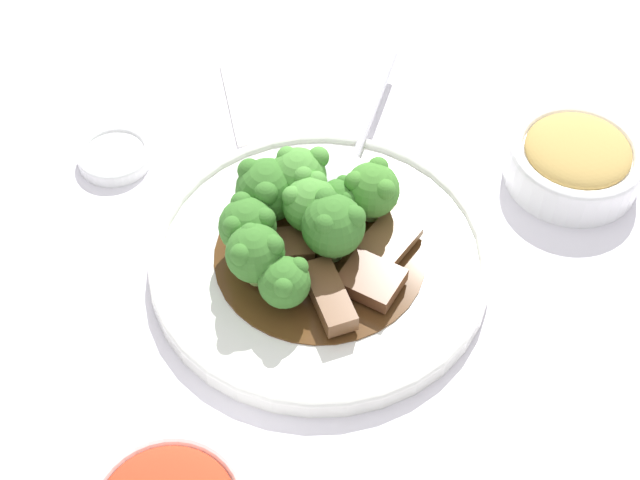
# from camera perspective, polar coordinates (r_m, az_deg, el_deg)

# --- Properties ---
(ground_plane) EXTENTS (4.00, 4.00, 0.00)m
(ground_plane) POSITION_cam_1_polar(r_m,az_deg,el_deg) (0.73, 0.00, -1.67)
(ground_plane) COLOR silver
(main_plate) EXTENTS (0.28, 0.28, 0.02)m
(main_plate) POSITION_cam_1_polar(r_m,az_deg,el_deg) (0.72, 0.00, -1.19)
(main_plate) COLOR white
(main_plate) RESTS_ON ground_plane
(beef_strip_0) EXTENTS (0.04, 0.05, 0.01)m
(beef_strip_0) POSITION_cam_1_polar(r_m,az_deg,el_deg) (0.71, -2.45, -0.42)
(beef_strip_0) COLOR brown
(beef_strip_0) RESTS_ON main_plate
(beef_strip_1) EXTENTS (0.06, 0.06, 0.01)m
(beef_strip_1) POSITION_cam_1_polar(r_m,az_deg,el_deg) (0.72, 4.43, 0.00)
(beef_strip_1) COLOR brown
(beef_strip_1) RESTS_ON main_plate
(beef_strip_2) EXTENTS (0.06, 0.02, 0.02)m
(beef_strip_2) POSITION_cam_1_polar(r_m,az_deg,el_deg) (0.68, 0.58, -3.59)
(beef_strip_2) COLOR brown
(beef_strip_2) RESTS_ON main_plate
(beef_strip_3) EXTENTS (0.06, 0.06, 0.01)m
(beef_strip_3) POSITION_cam_1_polar(r_m,az_deg,el_deg) (0.69, 3.28, -2.57)
(beef_strip_3) COLOR #56331E
(beef_strip_3) RESTS_ON main_plate
(broccoli_floret_0) EXTENTS (0.05, 0.05, 0.05)m
(broccoli_floret_0) POSITION_cam_1_polar(r_m,az_deg,el_deg) (0.70, -4.66, 0.95)
(broccoli_floret_0) COLOR #7FA84C
(broccoli_floret_0) RESTS_ON main_plate
(broccoli_floret_1) EXTENTS (0.05, 0.05, 0.06)m
(broccoli_floret_1) POSITION_cam_1_polar(r_m,az_deg,el_deg) (0.72, -1.10, 4.25)
(broccoli_floret_1) COLOR #7FA84C
(broccoli_floret_1) RESTS_ON main_plate
(broccoli_floret_2) EXTENTS (0.03, 0.03, 0.04)m
(broccoli_floret_2) POSITION_cam_1_polar(r_m,az_deg,el_deg) (0.71, 1.22, 2.69)
(broccoli_floret_2) COLOR #8EB756
(broccoli_floret_2) RESTS_ON main_plate
(broccoli_floret_3) EXTENTS (0.05, 0.05, 0.06)m
(broccoli_floret_3) POSITION_cam_1_polar(r_m,az_deg,el_deg) (0.68, 0.85, 0.97)
(broccoli_floret_3) COLOR #7FA84C
(broccoli_floret_3) RESTS_ON main_plate
(broccoli_floret_4) EXTENTS (0.04, 0.04, 0.04)m
(broccoli_floret_4) POSITION_cam_1_polar(r_m,az_deg,el_deg) (0.67, -2.30, -2.67)
(broccoli_floret_4) COLOR #8EB756
(broccoli_floret_4) RESTS_ON main_plate
(broccoli_floret_5) EXTENTS (0.05, 0.05, 0.05)m
(broccoli_floret_5) POSITION_cam_1_polar(r_m,az_deg,el_deg) (0.71, 3.35, 3.27)
(broccoli_floret_5) COLOR #8EB756
(broccoli_floret_5) RESTS_ON main_plate
(broccoli_floret_6) EXTENTS (0.05, 0.05, 0.06)m
(broccoli_floret_6) POSITION_cam_1_polar(r_m,az_deg,el_deg) (0.67, -4.17, -0.81)
(broccoli_floret_6) COLOR #7FA84C
(broccoli_floret_6) RESTS_ON main_plate
(broccoli_floret_7) EXTENTS (0.05, 0.05, 0.05)m
(broccoli_floret_7) POSITION_cam_1_polar(r_m,az_deg,el_deg) (0.72, -3.37, 3.28)
(broccoli_floret_7) COLOR #8EB756
(broccoli_floret_7) RESTS_ON main_plate
(broccoli_floret_8) EXTENTS (0.05, 0.05, 0.06)m
(broccoli_floret_8) POSITION_cam_1_polar(r_m,az_deg,el_deg) (0.70, -0.61, 2.33)
(broccoli_floret_8) COLOR #8EB756
(broccoli_floret_8) RESTS_ON main_plate
(serving_spoon) EXTENTS (0.19, 0.15, 0.01)m
(serving_spoon) POSITION_cam_1_polar(r_m,az_deg,el_deg) (0.76, 1.81, 4.30)
(serving_spoon) COLOR #B7B7BC
(serving_spoon) RESTS_ON main_plate
(side_bowl_appetizer) EXTENTS (0.12, 0.12, 0.05)m
(side_bowl_appetizer) POSITION_cam_1_polar(r_m,az_deg,el_deg) (0.81, 16.02, 4.97)
(side_bowl_appetizer) COLOR white
(side_bowl_appetizer) RESTS_ON ground_plane
(sauce_dish) EXTENTS (0.07, 0.07, 0.01)m
(sauce_dish) POSITION_cam_1_polar(r_m,az_deg,el_deg) (0.82, -13.01, 5.28)
(sauce_dish) COLOR white
(sauce_dish) RESTS_ON ground_plane
(paper_napkin) EXTENTS (0.12, 0.09, 0.01)m
(paper_napkin) POSITION_cam_1_polar(r_m,az_deg,el_deg) (0.86, -3.46, 9.12)
(paper_napkin) COLOR silver
(paper_napkin) RESTS_ON ground_plane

